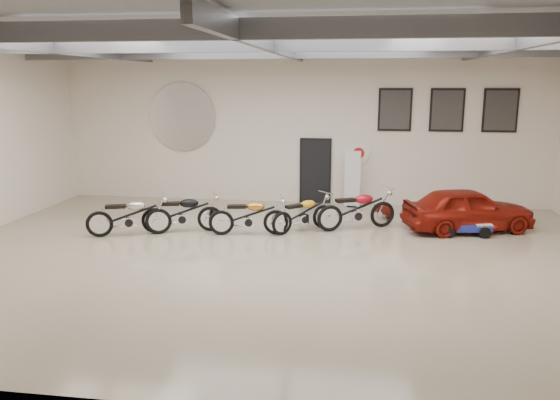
# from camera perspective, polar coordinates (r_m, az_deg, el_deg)

# --- Properties ---
(floor) EXTENTS (16.00, 12.00, 0.01)m
(floor) POSITION_cam_1_polar(r_m,az_deg,el_deg) (12.67, -0.78, -6.02)
(floor) COLOR tan
(floor) RESTS_ON ground
(ceiling) EXTENTS (16.00, 12.00, 0.01)m
(ceiling) POSITION_cam_1_polar(r_m,az_deg,el_deg) (12.07, -0.85, 17.14)
(ceiling) COLOR slate
(ceiling) RESTS_ON back_wall
(back_wall) EXTENTS (16.00, 0.02, 5.00)m
(back_wall) POSITION_cam_1_polar(r_m,az_deg,el_deg) (18.04, 2.20, 7.58)
(back_wall) COLOR silver
(back_wall) RESTS_ON floor
(ceiling_beams) EXTENTS (15.80, 11.80, 0.32)m
(ceiling_beams) POSITION_cam_1_polar(r_m,az_deg,el_deg) (12.05, -0.85, 15.95)
(ceiling_beams) COLOR #5C5E64
(ceiling_beams) RESTS_ON ceiling
(door) EXTENTS (0.92, 0.08, 2.10)m
(door) POSITION_cam_1_polar(r_m,az_deg,el_deg) (18.12, 3.72, 2.97)
(door) COLOR black
(door) RESTS_ON back_wall
(logo_plaque) EXTENTS (2.30, 0.06, 1.16)m
(logo_plaque) POSITION_cam_1_polar(r_m,az_deg,el_deg) (18.81, -10.15, 8.51)
(logo_plaque) COLOR silver
(logo_plaque) RESTS_ON back_wall
(poster_left) EXTENTS (1.05, 0.08, 1.35)m
(poster_left) POSITION_cam_1_polar(r_m,az_deg,el_deg) (17.90, 11.92, 9.22)
(poster_left) COLOR black
(poster_left) RESTS_ON back_wall
(poster_mid) EXTENTS (1.05, 0.08, 1.35)m
(poster_mid) POSITION_cam_1_polar(r_m,az_deg,el_deg) (18.07, 17.05, 8.98)
(poster_mid) COLOR black
(poster_mid) RESTS_ON back_wall
(poster_right) EXTENTS (1.05, 0.08, 1.35)m
(poster_right) POSITION_cam_1_polar(r_m,az_deg,el_deg) (18.37, 22.04, 8.67)
(poster_right) COLOR black
(poster_right) RESTS_ON back_wall
(oil_sign) EXTENTS (0.72, 0.10, 0.72)m
(oil_sign) POSITION_cam_1_polar(r_m,az_deg,el_deg) (17.98, 8.21, 4.89)
(oil_sign) COLOR white
(oil_sign) RESTS_ON back_wall
(banner_stand) EXTENTS (0.51, 0.23, 1.84)m
(banner_stand) POSITION_cam_1_polar(r_m,az_deg,el_deg) (17.65, 7.58, 2.20)
(banner_stand) COLOR white
(banner_stand) RESTS_ON floor
(motorcycle_silver) EXTENTS (2.24, 1.34, 1.12)m
(motorcycle_silver) POSITION_cam_1_polar(r_m,az_deg,el_deg) (14.81, -15.52, -1.52)
(motorcycle_silver) COLOR silver
(motorcycle_silver) RESTS_ON floor
(motorcycle_black) EXTENTS (2.21, 1.20, 1.10)m
(motorcycle_black) POSITION_cam_1_polar(r_m,az_deg,el_deg) (14.86, -10.19, -1.25)
(motorcycle_black) COLOR silver
(motorcycle_black) RESTS_ON floor
(motorcycle_gold) EXTENTS (2.14, 0.99, 1.07)m
(motorcycle_gold) POSITION_cam_1_polar(r_m,az_deg,el_deg) (14.38, -3.30, -1.58)
(motorcycle_gold) COLOR silver
(motorcycle_gold) RESTS_ON floor
(motorcycle_yellow) EXTENTS (1.83, 1.77, 1.01)m
(motorcycle_yellow) POSITION_cam_1_polar(r_m,az_deg,el_deg) (14.73, 2.38, -1.36)
(motorcycle_yellow) COLOR silver
(motorcycle_yellow) RESTS_ON floor
(motorcycle_red) EXTENTS (2.32, 1.57, 1.16)m
(motorcycle_red) POSITION_cam_1_polar(r_m,az_deg,el_deg) (15.03, 8.02, -0.89)
(motorcycle_red) COLOR silver
(motorcycle_red) RESTS_ON floor
(go_kart) EXTENTS (1.73, 0.90, 0.60)m
(go_kart) POSITION_cam_1_polar(r_m,az_deg,el_deg) (15.26, 19.16, -2.35)
(go_kart) COLOR navy
(go_kart) RESTS_ON floor
(vintage_car) EXTENTS (2.36, 3.74, 1.19)m
(vintage_car) POSITION_cam_1_polar(r_m,az_deg,el_deg) (15.63, 19.04, -0.91)
(vintage_car) COLOR maroon
(vintage_car) RESTS_ON floor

